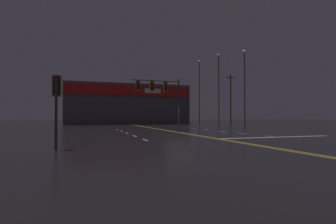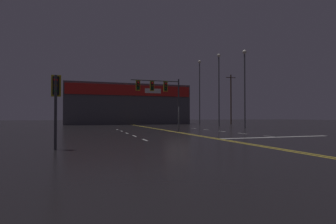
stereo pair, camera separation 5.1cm
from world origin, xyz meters
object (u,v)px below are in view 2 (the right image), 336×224
object	(u,v)px
streetlight_near_right	(245,79)
streetlight_median_approach	(219,81)
traffic_signal_median	(158,90)
traffic_signal_corner_southwest	(56,95)
streetlight_near_left	(200,85)

from	to	relation	value
streetlight_near_right	streetlight_median_approach	distance (m)	6.92
traffic_signal_median	traffic_signal_corner_southwest	xyz separation A→B (m)	(-8.25, -11.91, -1.65)
traffic_signal_median	streetlight_median_approach	size ratio (longest dim) A/B	0.45
traffic_signal_corner_southwest	traffic_signal_median	bearing A→B (deg)	55.28
traffic_signal_median	traffic_signal_corner_southwest	distance (m)	14.58
traffic_signal_median	streetlight_near_right	distance (m)	15.70
traffic_signal_median	streetlight_near_right	world-z (taller)	streetlight_near_right
streetlight_median_approach	traffic_signal_median	bearing A→B (deg)	-136.83
traffic_signal_median	traffic_signal_corner_southwest	size ratio (longest dim) A/B	1.55
streetlight_near_left	streetlight_median_approach	xyz separation A→B (m)	(0.05, -7.35, -0.24)
traffic_signal_corner_southwest	streetlight_median_approach	world-z (taller)	streetlight_median_approach
streetlight_near_right	streetlight_median_approach	xyz separation A→B (m)	(-0.18, 6.90, 0.56)
streetlight_near_left	streetlight_median_approach	distance (m)	7.35
traffic_signal_corner_southwest	streetlight_near_left	distance (m)	39.58
streetlight_median_approach	traffic_signal_corner_southwest	bearing A→B (deg)	-131.63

